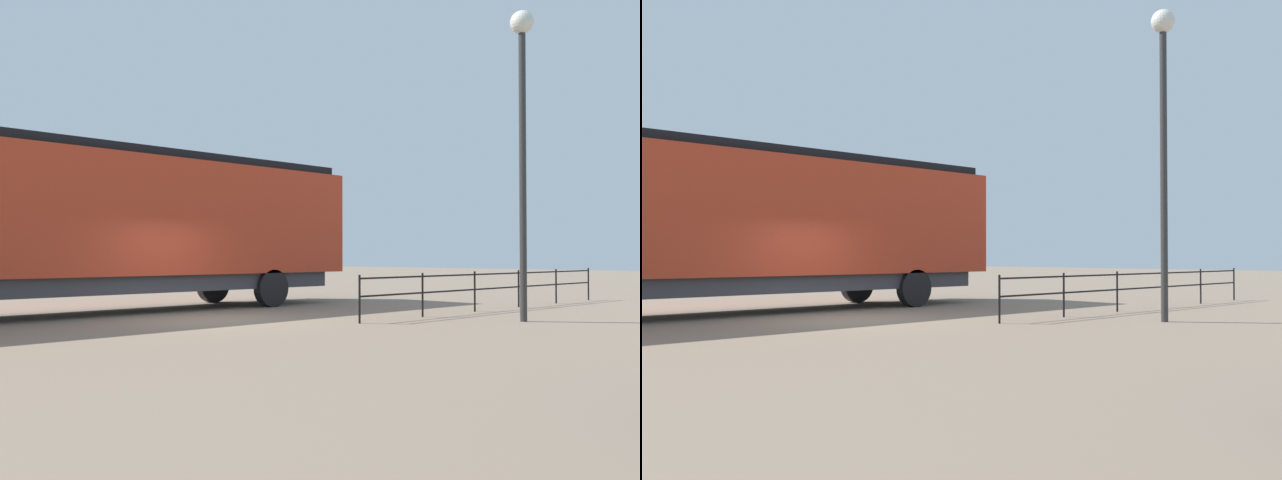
# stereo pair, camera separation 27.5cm
# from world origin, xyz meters

# --- Properties ---
(ground_plane) EXTENTS (120.00, 120.00, 0.00)m
(ground_plane) POSITION_xyz_m (0.00, 0.00, 0.00)
(ground_plane) COLOR #84705B
(locomotive) EXTENTS (3.16, 16.09, 4.32)m
(locomotive) POSITION_xyz_m (-3.49, -0.78, 2.41)
(locomotive) COLOR red
(locomotive) RESTS_ON ground_plane
(lamp_post) EXTENTS (0.54, 0.54, 7.18)m
(lamp_post) POSITION_xyz_m (5.47, 4.89, 5.06)
(lamp_post) COLOR #2D2D2D
(lamp_post) RESTS_ON ground_plane
(platform_fence) EXTENTS (0.05, 11.64, 1.09)m
(platform_fence) POSITION_xyz_m (3.13, 7.68, 0.72)
(platform_fence) COLOR black
(platform_fence) RESTS_ON ground_plane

